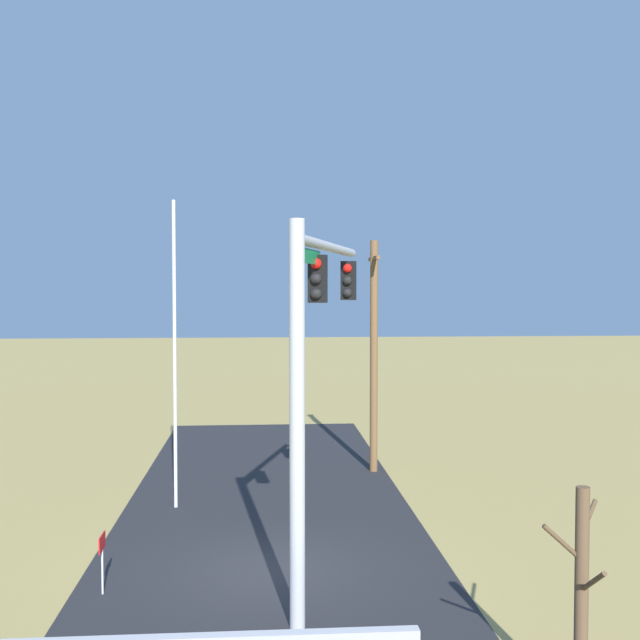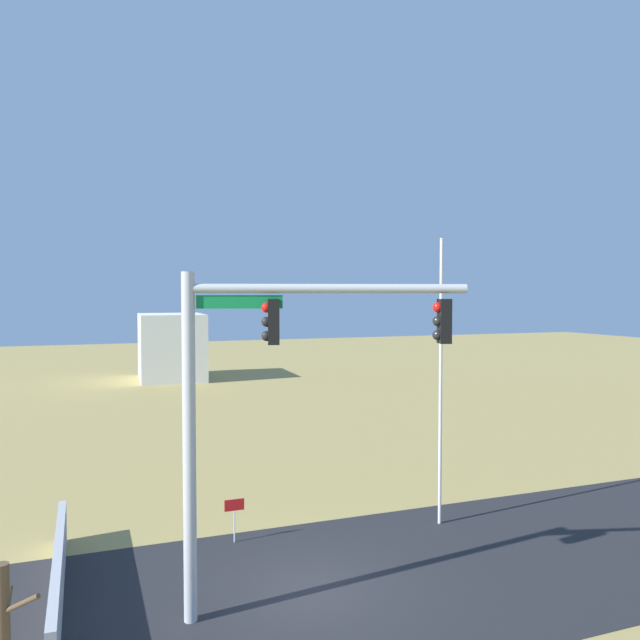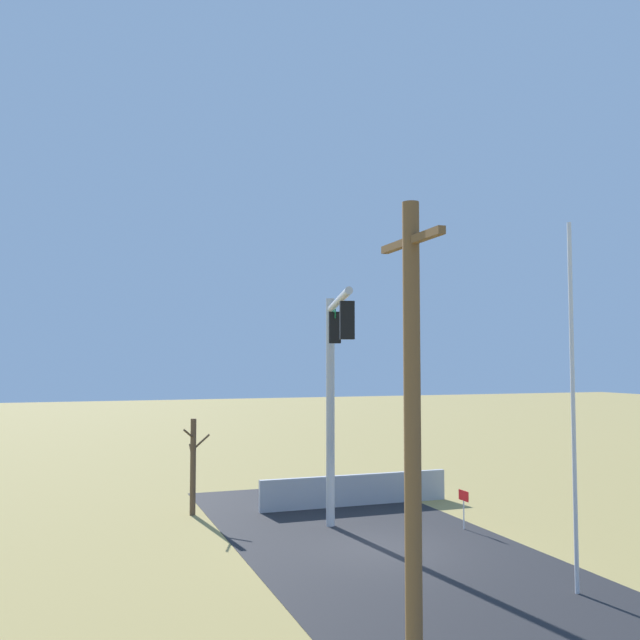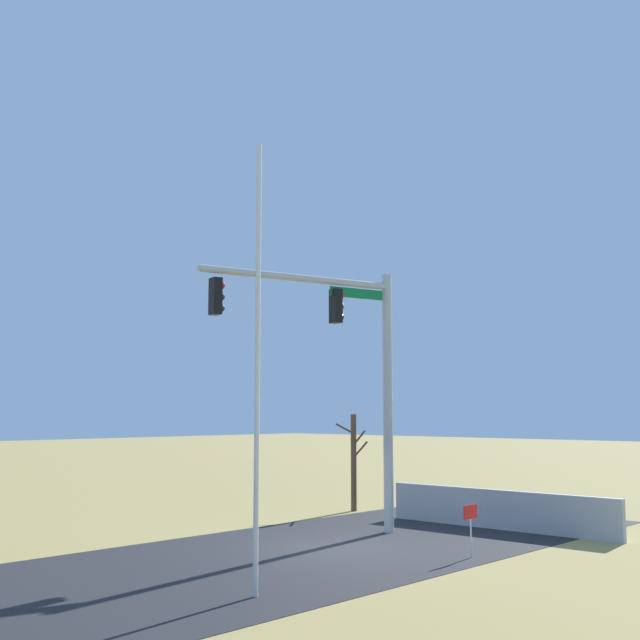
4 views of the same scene
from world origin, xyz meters
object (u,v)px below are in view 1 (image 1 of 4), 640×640
object	(u,v)px
signal_mast	(314,344)
bare_tree	(581,597)
open_sign	(102,550)
utility_pole	(374,352)
flagpole	(175,355)

from	to	relation	value
signal_mast	bare_tree	bearing A→B (deg)	38.15
open_sign	signal_mast	bearing A→B (deg)	83.99
utility_pole	signal_mast	bearing A→B (deg)	-14.55
utility_pole	bare_tree	distance (m)	15.14
flagpole	bare_tree	xyz separation A→B (m)	(11.11, 7.02, -2.58)
flagpole	bare_tree	bearing A→B (deg)	32.29
bare_tree	open_sign	bearing A→B (deg)	-122.50
signal_mast	bare_tree	distance (m)	6.65
signal_mast	flagpole	bearing A→B (deg)	-152.24
bare_tree	open_sign	distance (m)	9.29
bare_tree	flagpole	bearing A→B (deg)	-147.71
utility_pole	open_sign	xyz separation A→B (m)	(9.97, -6.95, -3.14)
signal_mast	flagpole	distance (m)	7.48
utility_pole	bare_tree	bearing A→B (deg)	3.25
signal_mast	open_sign	distance (m)	5.97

